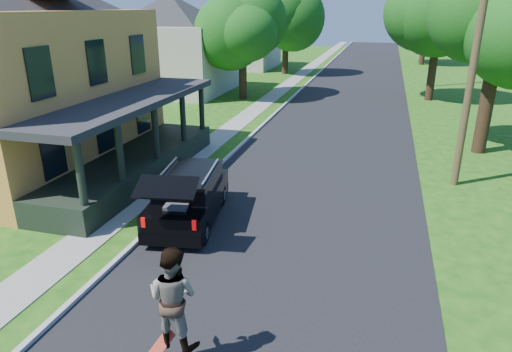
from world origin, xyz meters
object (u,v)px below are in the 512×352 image
(tree_right_near, at_px, (500,18))
(utility_pole_near, at_px, (475,54))
(black_suv, at_px, (188,197))
(skateboarder, at_px, (173,297))

(tree_right_near, xyz_separation_m, utility_pole_near, (-1.54, -4.72, -1.06))
(utility_pole_near, bearing_deg, black_suv, -130.92)
(black_suv, bearing_deg, skateboarder, -77.66)
(black_suv, height_order, tree_right_near, tree_right_near)
(skateboarder, relative_size, tree_right_near, 0.23)
(skateboarder, height_order, tree_right_near, tree_right_near)
(black_suv, relative_size, utility_pole_near, 0.51)
(black_suv, bearing_deg, tree_right_near, 37.08)
(tree_right_near, bearing_deg, utility_pole_near, -108.02)
(tree_right_near, height_order, utility_pole_near, utility_pole_near)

